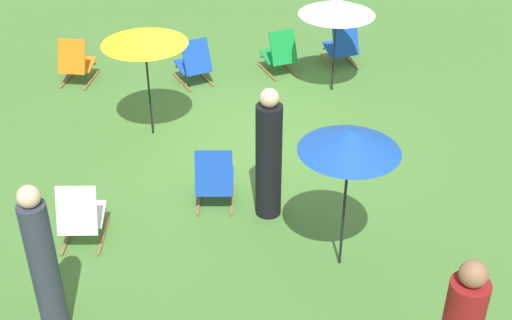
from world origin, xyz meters
The scene contains 12 objects.
ground_plane centered at (0.00, 0.00, 0.00)m, with size 40.00×40.00×0.00m, color #477A33.
deckchair_0 centered at (-1.04, -2.43, 0.37)m, with size 0.65×0.85×0.83m.
deckchair_1 centered at (2.26, 1.88, 0.37)m, with size 0.59×0.82×0.83m.
deckchair_3 centered at (0.57, 1.36, 0.37)m, with size 0.60×0.83×0.83m.
deckchair_4 centered at (-2.24, -2.58, 0.37)m, with size 0.57×0.81×0.83m.
deckchair_8 centered at (2.56, -2.64, 0.37)m, with size 0.68×0.87×0.83m.
deckchair_9 centered at (0.52, -2.27, 0.37)m, with size 0.68×0.87×0.83m.
umbrella_0 centered at (-0.73, 2.82, 1.69)m, with size 1.11×1.11×1.82m.
umbrella_1 centered at (1.33, -0.61, 1.60)m, with size 1.26×1.26×1.71m.
umbrella_2 centered at (-1.81, -1.60, 1.50)m, with size 1.26×1.26×1.63m.
person_0 centered at (2.49, 3.34, 0.88)m, with size 0.40×0.40×1.82m.
person_1 centered at (-0.08, 1.70, 0.85)m, with size 0.46×0.46×1.79m.
Camera 1 is at (1.26, 8.76, 5.40)m, focal length 48.15 mm.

